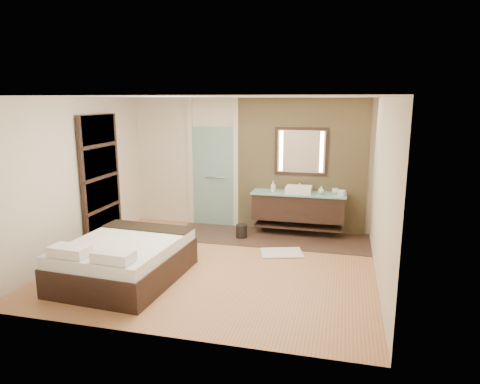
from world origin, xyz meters
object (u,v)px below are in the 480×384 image
(bed, at_px, (125,260))
(waste_bin, at_px, (241,231))
(mirror_unit, at_px, (301,151))
(vanity, at_px, (298,207))

(bed, bearing_deg, waste_bin, 65.42)
(mirror_unit, height_order, bed, mirror_unit)
(vanity, bearing_deg, waste_bin, -155.43)
(mirror_unit, xyz_separation_m, bed, (-2.29, -3.04, -1.34))
(bed, relative_size, waste_bin, 7.56)
(vanity, height_order, bed, vanity)
(mirror_unit, bearing_deg, vanity, -90.00)
(vanity, height_order, waste_bin, vanity)
(vanity, bearing_deg, bed, -129.23)
(bed, xyz_separation_m, waste_bin, (1.24, 2.33, -0.17))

